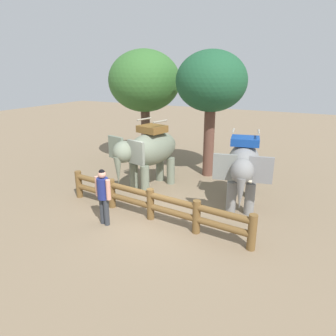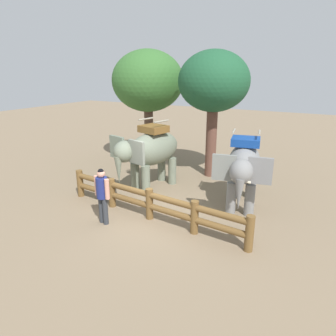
{
  "view_description": "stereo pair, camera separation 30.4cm",
  "coord_description": "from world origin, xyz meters",
  "px_view_note": "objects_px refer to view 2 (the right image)",
  "views": [
    {
      "loc": [
        4.63,
        -8.03,
        4.71
      ],
      "look_at": [
        0.0,
        1.11,
        1.4
      ],
      "focal_mm": 32.6,
      "sensor_mm": 36.0,
      "label": 1
    },
    {
      "loc": [
        4.9,
        -7.88,
        4.71
      ],
      "look_at": [
        0.0,
        1.11,
        1.4
      ],
      "focal_mm": 32.6,
      "sensor_mm": 36.0,
      "label": 2
    }
  ],
  "objects_px": {
    "elephant_near_left": "(150,151)",
    "tourist_woman_in_black": "(102,192)",
    "tree_back_center": "(214,83)",
    "log_fence": "(149,202)",
    "elephant_center": "(243,166)",
    "tree_far_left": "(148,82)"
  },
  "relations": [
    {
      "from": "elephant_center",
      "to": "tourist_woman_in_black",
      "type": "bearing_deg",
      "value": -137.25
    },
    {
      "from": "elephant_center",
      "to": "tourist_woman_in_black",
      "type": "xyz_separation_m",
      "value": [
        -3.53,
        -3.26,
        -0.48
      ]
    },
    {
      "from": "elephant_near_left",
      "to": "tree_far_left",
      "type": "relative_size",
      "value": 0.6
    },
    {
      "from": "elephant_near_left",
      "to": "tree_back_center",
      "type": "xyz_separation_m",
      "value": [
        1.59,
        2.67,
        2.57
      ]
    },
    {
      "from": "tourist_woman_in_black",
      "to": "tree_far_left",
      "type": "distance_m",
      "value": 7.77
    },
    {
      "from": "elephant_near_left",
      "to": "tourist_woman_in_black",
      "type": "height_order",
      "value": "elephant_near_left"
    },
    {
      "from": "log_fence",
      "to": "tree_back_center",
      "type": "distance_m",
      "value": 6.17
    },
    {
      "from": "log_fence",
      "to": "elephant_center",
      "type": "bearing_deg",
      "value": 43.64
    },
    {
      "from": "log_fence",
      "to": "tourist_woman_in_black",
      "type": "xyz_separation_m",
      "value": [
        -1.12,
        -0.97,
        0.46
      ]
    },
    {
      "from": "elephant_near_left",
      "to": "tree_far_left",
      "type": "distance_m",
      "value": 4.73
    },
    {
      "from": "elephant_near_left",
      "to": "tourist_woman_in_black",
      "type": "relative_size",
      "value": 1.85
    },
    {
      "from": "tourist_woman_in_black",
      "to": "tree_back_center",
      "type": "height_order",
      "value": "tree_back_center"
    },
    {
      "from": "log_fence",
      "to": "elephant_near_left",
      "type": "relative_size",
      "value": 2.05
    },
    {
      "from": "elephant_center",
      "to": "tree_back_center",
      "type": "distance_m",
      "value": 4.41
    },
    {
      "from": "log_fence",
      "to": "elephant_near_left",
      "type": "distance_m",
      "value": 2.94
    },
    {
      "from": "log_fence",
      "to": "tree_back_center",
      "type": "xyz_separation_m",
      "value": [
        0.16,
        5.04,
        3.56
      ]
    },
    {
      "from": "elephant_near_left",
      "to": "tree_back_center",
      "type": "distance_m",
      "value": 4.03
    },
    {
      "from": "elephant_center",
      "to": "tree_far_left",
      "type": "xyz_separation_m",
      "value": [
        -5.98,
        3.44,
        2.59
      ]
    },
    {
      "from": "elephant_near_left",
      "to": "tree_far_left",
      "type": "bearing_deg",
      "value": 122.66
    },
    {
      "from": "tree_far_left",
      "to": "elephant_near_left",
      "type": "bearing_deg",
      "value": -57.34
    },
    {
      "from": "elephant_center",
      "to": "elephant_near_left",
      "type": "bearing_deg",
      "value": 178.83
    },
    {
      "from": "elephant_near_left",
      "to": "tree_back_center",
      "type": "height_order",
      "value": "tree_back_center"
    }
  ]
}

